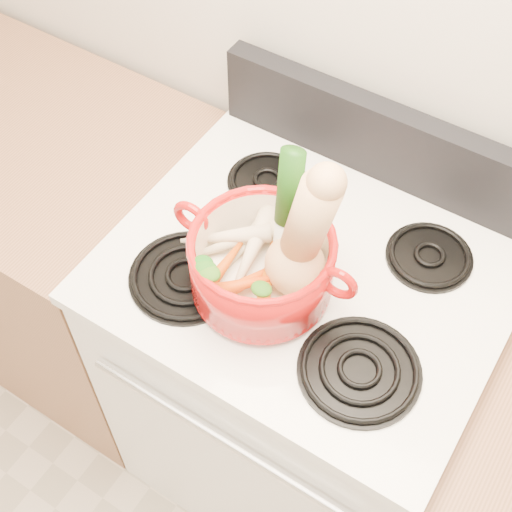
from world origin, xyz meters
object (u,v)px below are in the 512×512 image
Objects in this scene: stove_body at (299,379)px; leek at (286,213)px; dutch_oven at (262,264)px; squash at (302,234)px.

leek reaches higher than stove_body.
dutch_oven is at bearing -116.61° from stove_body.
leek is at bearing -122.29° from stove_body.
leek is at bearing 67.39° from dutch_oven.
leek is (-0.03, -0.05, 0.68)m from stove_body.
stove_body is 0.69m from squash.
squash is at bearing -79.89° from stove_body.
squash is (0.01, -0.08, 0.69)m from stove_body.
leek is at bearing 172.36° from squash.
dutch_oven is (-0.05, -0.10, 0.57)m from stove_body.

